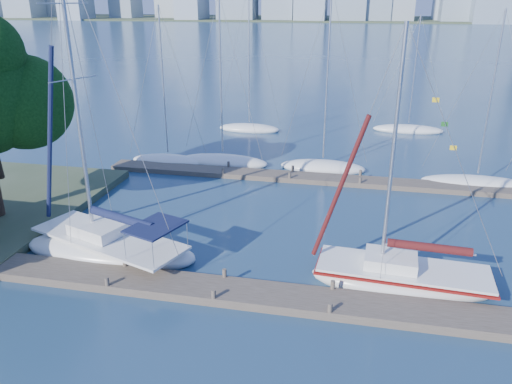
# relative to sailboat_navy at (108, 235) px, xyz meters

# --- Properties ---
(ground) EXTENTS (700.00, 700.00, 0.00)m
(ground) POSITION_rel_sailboat_navy_xyz_m (6.57, -2.37, -1.22)
(ground) COLOR #163148
(ground) RESTS_ON ground
(near_dock) EXTENTS (26.00, 2.00, 0.40)m
(near_dock) POSITION_rel_sailboat_navy_xyz_m (6.57, -2.37, -1.02)
(near_dock) COLOR #443C32
(near_dock) RESTS_ON ground
(far_dock) EXTENTS (30.00, 1.80, 0.36)m
(far_dock) POSITION_rel_sailboat_navy_xyz_m (8.57, 13.63, -1.04)
(far_dock) COLOR #443C32
(far_dock) RESTS_ON ground
(far_shore) EXTENTS (800.00, 100.00, 1.50)m
(far_shore) POSITION_rel_sailboat_navy_xyz_m (6.57, 317.63, -1.22)
(far_shore) COLOR #38472D
(far_shore) RESTS_ON ground
(sailboat_navy) EXTENTS (9.81, 5.98, 16.13)m
(sailboat_navy) POSITION_rel_sailboat_navy_xyz_m (0.00, 0.00, 0.00)
(sailboat_navy) COLOR white
(sailboat_navy) RESTS_ON ground
(sailboat_maroon) EXTENTS (8.50, 3.26, 12.29)m
(sailboat_maroon) POSITION_rel_sailboat_navy_xyz_m (14.64, 0.10, -0.28)
(sailboat_maroon) COLOR white
(sailboat_maroon) RESTS_ON ground
(bg_boat_0) EXTENTS (6.44, 3.45, 12.42)m
(bg_boat_0) POSITION_rel_sailboat_navy_xyz_m (-2.72, 15.38, -0.96)
(bg_boat_0) COLOR white
(bg_boat_0) RESTS_ON ground
(bg_boat_1) EXTENTS (7.74, 4.66, 13.28)m
(bg_boat_1) POSITION_rel_sailboat_navy_xyz_m (1.70, 15.98, -0.94)
(bg_boat_1) COLOR white
(bg_boat_1) RESTS_ON ground
(bg_boat_2) EXTENTS (6.77, 2.78, 13.71)m
(bg_boat_2) POSITION_rel_sailboat_navy_xyz_m (9.68, 16.25, -0.94)
(bg_boat_2) COLOR white
(bg_boat_2) RESTS_ON ground
(bg_boat_4) EXTENTS (7.94, 4.42, 12.26)m
(bg_boat_4) POSITION_rel_sailboat_navy_xyz_m (20.71, 14.90, -0.97)
(bg_boat_4) COLOR white
(bg_boat_4) RESTS_ON ground
(bg_boat_6) EXTENTS (6.24, 2.21, 14.11)m
(bg_boat_6) POSITION_rel_sailboat_navy_xyz_m (1.38, 27.17, -0.94)
(bg_boat_6) COLOR white
(bg_boat_6) RESTS_ON ground
(bg_boat_7) EXTENTS (6.92, 2.18, 11.43)m
(bg_boat_7) POSITION_rel_sailboat_navy_xyz_m (17.09, 30.05, -0.98)
(bg_boat_7) COLOR white
(bg_boat_7) RESTS_ON ground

